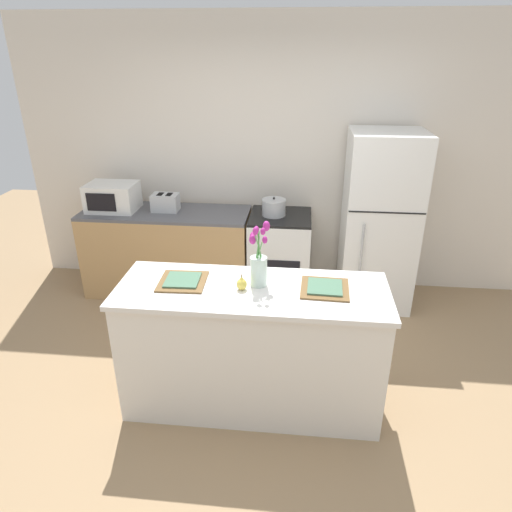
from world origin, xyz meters
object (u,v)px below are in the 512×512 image
at_px(pear_figurine, 242,284).
at_px(cooking_pot, 274,207).
at_px(stove_range, 280,256).
at_px(microwave, 113,197).
at_px(toaster, 165,202).
at_px(plate_setting_right, 325,288).
at_px(plate_setting_left, 183,281).
at_px(refrigerator, 379,222).
at_px(flower_vase, 259,264).

xyz_separation_m(pear_figurine, cooking_pot, (0.10, 1.62, -0.02)).
distance_m(stove_range, pear_figurine, 1.72).
height_order(stove_range, microwave, microwave).
distance_m(cooking_pot, microwave, 1.62).
distance_m(toaster, microwave, 0.53).
height_order(plate_setting_right, cooking_pot, cooking_pot).
distance_m(pear_figurine, microwave, 2.22).
relative_size(stove_range, pear_figurine, 7.98).
relative_size(plate_setting_right, toaster, 1.15).
bearing_deg(pear_figurine, plate_setting_left, 171.88).
bearing_deg(cooking_pot, refrigerator, -0.21).
height_order(refrigerator, plate_setting_left, refrigerator).
bearing_deg(cooking_pot, plate_setting_right, -74.22).
xyz_separation_m(stove_range, cooking_pot, (-0.07, 0.00, 0.52)).
relative_size(pear_figurine, microwave, 0.23).
bearing_deg(toaster, cooking_pot, -1.09).
bearing_deg(stove_range, cooking_pot, 176.30).
bearing_deg(microwave, refrigerator, 0.03).
distance_m(pear_figurine, plate_setting_left, 0.41).
bearing_deg(stove_range, toaster, 178.76).
xyz_separation_m(flower_vase, cooking_pot, (-0.00, 1.54, -0.13)).
bearing_deg(cooking_pot, plate_setting_left, -107.92).
bearing_deg(pear_figurine, flower_vase, 38.31).
bearing_deg(flower_vase, refrigerator, 56.67).
xyz_separation_m(flower_vase, plate_setting_left, (-0.51, -0.02, -0.14)).
relative_size(plate_setting_left, plate_setting_right, 1.00).
height_order(stove_range, cooking_pot, cooking_pot).
height_order(plate_setting_left, microwave, microwave).
distance_m(refrigerator, pear_figurine, 1.97).
height_order(pear_figurine, plate_setting_right, pear_figurine).
xyz_separation_m(stove_range, pear_figurine, (-0.17, -1.62, 0.54)).
bearing_deg(plate_setting_left, toaster, 110.06).
relative_size(plate_setting_right, cooking_pot, 1.37).
bearing_deg(refrigerator, microwave, -179.97).
distance_m(flower_vase, pear_figurine, 0.17).
distance_m(pear_figurine, cooking_pot, 1.63).
height_order(stove_range, toaster, toaster).
height_order(flower_vase, plate_setting_right, flower_vase).
bearing_deg(stove_range, refrigerator, 0.04).
relative_size(stove_range, flower_vase, 2.08).
height_order(pear_figurine, plate_setting_left, pear_figurine).
relative_size(refrigerator, plate_setting_left, 5.28).
bearing_deg(stove_range, plate_setting_right, -76.52).
bearing_deg(microwave, flower_vase, -43.52).
height_order(plate_setting_left, toaster, toaster).
bearing_deg(flower_vase, pear_figurine, -141.69).
bearing_deg(toaster, microwave, -177.23).
bearing_deg(microwave, stove_range, 0.02).
distance_m(flower_vase, cooking_pot, 1.55).
bearing_deg(flower_vase, plate_setting_right, -2.92).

